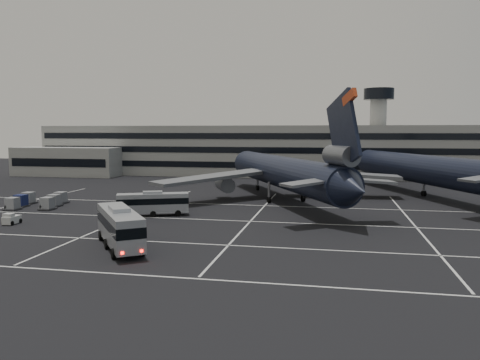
{
  "coord_description": "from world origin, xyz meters",
  "views": [
    {
      "loc": [
        23.12,
        -59.25,
        12.55
      ],
      "look_at": [
        9.08,
        11.25,
        5.0
      ],
      "focal_mm": 35.0,
      "sensor_mm": 36.0,
      "label": 1
    }
  ],
  "objects_px": {
    "bus_far": "(153,202)",
    "trijet_main": "(283,172)",
    "bus_near": "(120,225)",
    "tug_a": "(11,219)",
    "uld_cluster": "(38,201)"
  },
  "relations": [
    {
      "from": "bus_far",
      "to": "trijet_main",
      "type": "bearing_deg",
      "value": -65.78
    },
    {
      "from": "bus_near",
      "to": "tug_a",
      "type": "distance_m",
      "value": 22.05
    },
    {
      "from": "uld_cluster",
      "to": "bus_far",
      "type": "bearing_deg",
      "value": -10.91
    },
    {
      "from": "bus_far",
      "to": "tug_a",
      "type": "relative_size",
      "value": 4.26
    },
    {
      "from": "uld_cluster",
      "to": "bus_near",
      "type": "bearing_deg",
      "value": -41.69
    },
    {
      "from": "trijet_main",
      "to": "tug_a",
      "type": "bearing_deg",
      "value": -166.27
    },
    {
      "from": "bus_far",
      "to": "tug_a",
      "type": "height_order",
      "value": "bus_far"
    },
    {
      "from": "tug_a",
      "to": "trijet_main",
      "type": "bearing_deg",
      "value": 38.07
    },
    {
      "from": "trijet_main",
      "to": "uld_cluster",
      "type": "bearing_deg",
      "value": 173.68
    },
    {
      "from": "bus_near",
      "to": "trijet_main",
      "type": "bearing_deg",
      "value": 33.97
    },
    {
      "from": "tug_a",
      "to": "bus_far",
      "type": "bearing_deg",
      "value": 29.03
    },
    {
      "from": "trijet_main",
      "to": "tug_a",
      "type": "height_order",
      "value": "trijet_main"
    },
    {
      "from": "trijet_main",
      "to": "bus_far",
      "type": "xyz_separation_m",
      "value": [
        -17.45,
        -18.42,
        -3.24
      ]
    },
    {
      "from": "tug_a",
      "to": "uld_cluster",
      "type": "bearing_deg",
      "value": 110.4
    },
    {
      "from": "bus_far",
      "to": "uld_cluster",
      "type": "bearing_deg",
      "value": 56.74
    }
  ]
}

